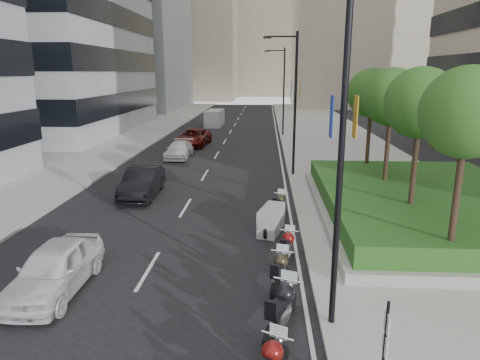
# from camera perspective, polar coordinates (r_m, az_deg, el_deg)

# --- Properties ---
(ground) EXTENTS (160.00, 160.00, 0.00)m
(ground) POSITION_cam_1_polar(r_m,az_deg,el_deg) (11.67, -10.05, -20.65)
(ground) COLOR black
(ground) RESTS_ON ground
(sidewalk_right) EXTENTS (10.00, 100.00, 0.15)m
(sidewalk_right) POSITION_cam_1_polar(r_m,az_deg,el_deg) (40.35, 12.74, 4.55)
(sidewalk_right) COLOR #9E9B93
(sidewalk_right) RESTS_ON ground
(sidewalk_left) EXTENTS (8.00, 100.00, 0.15)m
(sidewalk_left) POSITION_cam_1_polar(r_m,az_deg,el_deg) (42.37, -16.65, 4.75)
(sidewalk_left) COLOR #9E9B93
(sidewalk_left) RESTS_ON ground
(lane_edge) EXTENTS (0.12, 100.00, 0.01)m
(lane_edge) POSITION_cam_1_polar(r_m,az_deg,el_deg) (39.85, 5.17, 4.62)
(lane_edge) COLOR silver
(lane_edge) RESTS_ON ground
(lane_centre) EXTENTS (0.12, 100.00, 0.01)m
(lane_centre) POSITION_cam_1_polar(r_m,az_deg,el_deg) (40.03, -2.32, 4.71)
(lane_centre) COLOR silver
(lane_centre) RESTS_ON ground
(building_grey_far) EXTENTS (22.00, 26.00, 30.00)m
(building_grey_far) POSITION_cam_1_polar(r_m,az_deg,el_deg) (84.00, -15.89, 19.46)
(building_grey_far) COLOR gray
(building_grey_far) RESTS_ON ground
(building_cream_right) EXTENTS (28.00, 24.00, 36.00)m
(building_cream_right) POSITION_cam_1_polar(r_m,az_deg,el_deg) (92.09, 16.76, 20.78)
(building_cream_right) COLOR #B7AD93
(building_cream_right) RESTS_ON ground
(building_cream_left) EXTENTS (26.00, 24.00, 34.00)m
(building_cream_left) POSITION_cam_1_polar(r_m,az_deg,el_deg) (111.66, -7.59, 19.47)
(building_cream_left) COLOR #B7AD93
(building_cream_left) RESTS_ON ground
(building_cream_centre) EXTENTS (30.00, 24.00, 38.00)m
(building_cream_centre) POSITION_cam_1_polar(r_m,az_deg,el_deg) (129.87, 3.40, 19.70)
(building_cream_centre) COLOR #B7AD93
(building_cream_centre) RESTS_ON ground
(planter) EXTENTS (10.00, 14.00, 0.40)m
(planter) POSITION_cam_1_polar(r_m,az_deg,el_deg) (21.63, 23.69, -3.88)
(planter) COLOR #99958E
(planter) RESTS_ON sidewalk_right
(hedge) EXTENTS (9.40, 13.40, 0.80)m
(hedge) POSITION_cam_1_polar(r_m,az_deg,el_deg) (21.47, 23.85, -2.36)
(hedge) COLOR #144619
(hedge) RESTS_ON planter
(tree_0) EXTENTS (2.80, 2.80, 6.30)m
(tree_0) POSITION_cam_1_polar(r_m,az_deg,el_deg) (14.64, 28.05, 7.85)
(tree_0) COLOR #332319
(tree_0) RESTS_ON planter
(tree_1) EXTENTS (2.80, 2.80, 6.30)m
(tree_1) POSITION_cam_1_polar(r_m,az_deg,el_deg) (18.34, 22.95, 9.36)
(tree_1) COLOR #332319
(tree_1) RESTS_ON planter
(tree_2) EXTENTS (2.80, 2.80, 6.30)m
(tree_2) POSITION_cam_1_polar(r_m,az_deg,el_deg) (22.15, 19.56, 10.32)
(tree_2) COLOR #332319
(tree_2) RESTS_ON planter
(tree_3) EXTENTS (2.80, 2.80, 6.30)m
(tree_3) POSITION_cam_1_polar(r_m,az_deg,el_deg) (26.02, 17.15, 10.97)
(tree_3) COLOR #332319
(tree_3) RESTS_ON planter
(lamp_post_0) EXTENTS (2.34, 0.45, 9.00)m
(lamp_post_0) POSITION_cam_1_polar(r_m,az_deg,el_deg) (10.53, 12.61, 5.33)
(lamp_post_0) COLOR black
(lamp_post_0) RESTS_ON ground
(lamp_post_1) EXTENTS (2.34, 0.45, 9.00)m
(lamp_post_1) POSITION_cam_1_polar(r_m,az_deg,el_deg) (27.37, 7.06, 10.86)
(lamp_post_1) COLOR black
(lamp_post_1) RESTS_ON ground
(lamp_post_2) EXTENTS (2.34, 0.45, 9.00)m
(lamp_post_2) POSITION_cam_1_polar(r_m,az_deg,el_deg) (45.34, 5.67, 12.20)
(lamp_post_2) COLOR black
(lamp_post_2) RESTS_ON ground
(parking_sign) EXTENTS (0.06, 0.32, 2.50)m
(parking_sign) POSITION_cam_1_polar(r_m,az_deg,el_deg) (9.23, 18.68, -20.72)
(parking_sign) COLOR black
(parking_sign) RESTS_ON ground
(motorcycle_2) EXTENTS (1.09, 2.38, 1.24)m
(motorcycle_2) POSITION_cam_1_polar(r_m,az_deg,el_deg) (11.63, 5.54, -16.74)
(motorcycle_2) COLOR black
(motorcycle_2) RESTS_ON ground
(motorcycle_3) EXTENTS (0.78, 2.18, 1.10)m
(motorcycle_3) POSITION_cam_1_polar(r_m,az_deg,el_deg) (13.64, 5.23, -12.14)
(motorcycle_3) COLOR black
(motorcycle_3) RESTS_ON ground
(motorcycle_4) EXTENTS (0.74, 2.02, 1.02)m
(motorcycle_4) POSITION_cam_1_polar(r_m,az_deg,el_deg) (15.55, 6.28, -8.89)
(motorcycle_4) COLOR black
(motorcycle_4) RESTS_ON ground
(motorcycle_5) EXTENTS (1.22, 2.00, 1.13)m
(motorcycle_5) POSITION_cam_1_polar(r_m,az_deg,el_deg) (18.12, 4.19, -5.36)
(motorcycle_5) COLOR black
(motorcycle_5) RESTS_ON ground
(motorcycle_6) EXTENTS (0.83, 2.06, 1.05)m
(motorcycle_6) POSITION_cam_1_polar(r_m,az_deg,el_deg) (20.07, 5.19, -3.43)
(motorcycle_6) COLOR black
(motorcycle_6) RESTS_ON ground
(car_a) EXTENTS (1.81, 4.45, 1.51)m
(car_a) POSITION_cam_1_polar(r_m,az_deg,el_deg) (14.60, -23.47, -10.76)
(car_a) COLOR white
(car_a) RESTS_ON ground
(car_b) EXTENTS (1.80, 4.77, 1.56)m
(car_b) POSITION_cam_1_polar(r_m,az_deg,el_deg) (23.89, -12.92, -0.31)
(car_b) COLOR black
(car_b) RESTS_ON ground
(car_c) EXTENTS (1.81, 4.40, 1.27)m
(car_c) POSITION_cam_1_polar(r_m,az_deg,el_deg) (34.23, -8.12, 4.02)
(car_c) COLOR white
(car_c) RESTS_ON ground
(car_d) EXTENTS (2.91, 5.66, 1.53)m
(car_d) POSITION_cam_1_polar(r_m,az_deg,el_deg) (39.70, -6.25, 5.67)
(car_d) COLOR #600E0B
(car_d) RESTS_ON ground
(delivery_van) EXTENTS (2.08, 4.85, 1.99)m
(delivery_van) POSITION_cam_1_polar(r_m,az_deg,el_deg) (53.68, -3.44, 8.13)
(delivery_van) COLOR #BABABC
(delivery_van) RESTS_ON ground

